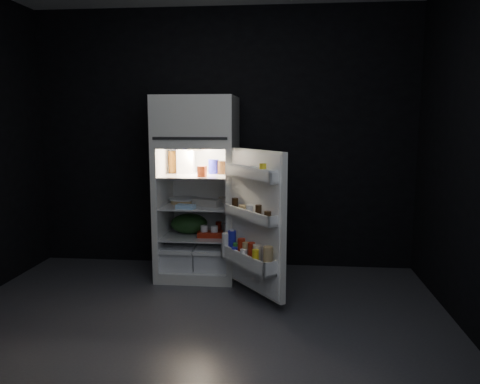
# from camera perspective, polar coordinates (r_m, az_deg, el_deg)

# --- Properties ---
(floor) EXTENTS (4.00, 3.40, 0.00)m
(floor) POSITION_cam_1_polar(r_m,az_deg,el_deg) (3.63, -5.75, -16.59)
(floor) COLOR #47474B
(floor) RESTS_ON ground
(wall_back) EXTENTS (4.00, 0.00, 2.70)m
(wall_back) POSITION_cam_1_polar(r_m,az_deg,el_deg) (4.97, -2.11, 6.41)
(wall_back) COLOR black
(wall_back) RESTS_ON ground
(wall_front) EXTENTS (4.00, 0.00, 2.70)m
(wall_front) POSITION_cam_1_polar(r_m,az_deg,el_deg) (1.67, -18.02, 1.36)
(wall_front) COLOR black
(wall_front) RESTS_ON ground
(refrigerator) EXTENTS (0.76, 0.71, 1.78)m
(refrigerator) POSITION_cam_1_polar(r_m,az_deg,el_deg) (4.66, -5.13, 1.35)
(refrigerator) COLOR white
(refrigerator) RESTS_ON ground
(fridge_door) EXTENTS (0.59, 0.69, 1.22)m
(fridge_door) POSITION_cam_1_polar(r_m,az_deg,el_deg) (3.97, 1.69, -3.99)
(fridge_door) COLOR white
(fridge_door) RESTS_ON ground
(milk_jug) EXTENTS (0.16, 0.16, 0.24)m
(milk_jug) POSITION_cam_1_polar(r_m,az_deg,el_deg) (4.69, -6.60, 3.72)
(milk_jug) COLOR white
(milk_jug) RESTS_ON refrigerator
(mayo_jar) EXTENTS (0.13, 0.13, 0.14)m
(mayo_jar) POSITION_cam_1_polar(r_m,az_deg,el_deg) (4.65, -3.24, 3.11)
(mayo_jar) COLOR #1E20A3
(mayo_jar) RESTS_ON refrigerator
(jam_jar) EXTENTS (0.13, 0.13, 0.13)m
(jam_jar) POSITION_cam_1_polar(r_m,az_deg,el_deg) (4.61, -2.10, 3.01)
(jam_jar) COLOR black
(jam_jar) RESTS_ON refrigerator
(amber_bottle) EXTENTS (0.08, 0.08, 0.22)m
(amber_bottle) POSITION_cam_1_polar(r_m,az_deg,el_deg) (4.76, -8.26, 3.65)
(amber_bottle) COLOR #AF651C
(amber_bottle) RESTS_ON refrigerator
(small_carton) EXTENTS (0.09, 0.07, 0.10)m
(small_carton) POSITION_cam_1_polar(r_m,az_deg,el_deg) (4.41, -4.65, 2.52)
(small_carton) COLOR #C94117
(small_carton) RESTS_ON refrigerator
(egg_carton) EXTENTS (0.30, 0.20, 0.07)m
(egg_carton) POSITION_cam_1_polar(r_m,az_deg,el_deg) (4.55, -4.11, -1.29)
(egg_carton) COLOR gray
(egg_carton) RESTS_ON refrigerator
(pie) EXTENTS (0.31, 0.31, 0.04)m
(pie) POSITION_cam_1_polar(r_m,az_deg,el_deg) (4.74, -6.80, -1.11)
(pie) COLOR tan
(pie) RESTS_ON refrigerator
(flat_package) EXTENTS (0.19, 0.12, 0.04)m
(flat_package) POSITION_cam_1_polar(r_m,az_deg,el_deg) (4.43, -6.64, -1.78)
(flat_package) COLOR #9AC6EE
(flat_package) RESTS_ON refrigerator
(wrapped_pkg) EXTENTS (0.13, 0.11, 0.05)m
(wrapped_pkg) POSITION_cam_1_polar(r_m,az_deg,el_deg) (4.76, -1.84, -0.94)
(wrapped_pkg) COLOR beige
(wrapped_pkg) RESTS_ON refrigerator
(produce_bag) EXTENTS (0.42, 0.38, 0.20)m
(produce_bag) POSITION_cam_1_polar(r_m,az_deg,el_deg) (4.73, -6.21, -3.85)
(produce_bag) COLOR #193815
(produce_bag) RESTS_ON refrigerator
(yogurt_tray) EXTENTS (0.25, 0.15, 0.05)m
(yogurt_tray) POSITION_cam_1_polar(r_m,az_deg,el_deg) (4.59, -3.64, -5.16)
(yogurt_tray) COLOR #9D200D
(yogurt_tray) RESTS_ON refrigerator
(small_can_red) EXTENTS (0.08, 0.08, 0.09)m
(small_can_red) POSITION_cam_1_polar(r_m,az_deg,el_deg) (4.84, -2.62, -4.17)
(small_can_red) COLOR #9D200D
(small_can_red) RESTS_ON refrigerator
(small_can_silver) EXTENTS (0.08, 0.08, 0.09)m
(small_can_silver) POSITION_cam_1_polar(r_m,az_deg,el_deg) (4.76, -1.87, -4.39)
(small_can_silver) COLOR silver
(small_can_silver) RESTS_ON refrigerator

